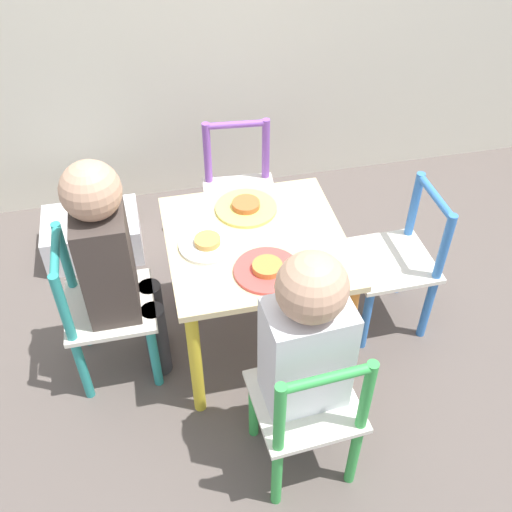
% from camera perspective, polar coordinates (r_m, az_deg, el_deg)
% --- Properties ---
extents(ground_plane, '(6.00, 6.00, 0.00)m').
position_cam_1_polar(ground_plane, '(2.04, -0.00, -7.89)').
color(ground_plane, '#5B514C').
extents(kids_table, '(0.51, 0.51, 0.45)m').
position_cam_1_polar(kids_table, '(1.77, -0.00, -0.22)').
color(kids_table, beige).
rests_on(kids_table, ground_plane).
extents(chair_green, '(0.28, 0.28, 0.51)m').
position_cam_1_polar(chair_green, '(1.57, 4.95, -14.56)').
color(chair_green, silver).
rests_on(chair_green, ground_plane).
extents(chair_teal, '(0.26, 0.26, 0.51)m').
position_cam_1_polar(chair_teal, '(1.84, -14.39, -5.06)').
color(chair_teal, silver).
rests_on(chair_teal, ground_plane).
extents(chair_purple, '(0.28, 0.28, 0.51)m').
position_cam_1_polar(chair_purple, '(2.20, -1.55, 5.69)').
color(chair_purple, silver).
rests_on(chair_purple, ground_plane).
extents(chair_blue, '(0.26, 0.26, 0.51)m').
position_cam_1_polar(chair_blue, '(1.98, 13.25, -0.63)').
color(chair_blue, silver).
rests_on(chair_blue, ground_plane).
extents(child_front, '(0.21, 0.22, 0.74)m').
position_cam_1_polar(child_front, '(1.45, 4.56, -8.53)').
color(child_front, '#38383D').
rests_on(child_front, ground_plane).
extents(child_left, '(0.21, 0.20, 0.76)m').
position_cam_1_polar(child_left, '(1.70, -13.52, -0.20)').
color(child_left, '#38383D').
rests_on(child_left, ground_plane).
extents(plate_front, '(0.18, 0.18, 0.03)m').
position_cam_1_polar(plate_front, '(1.61, 1.08, -1.30)').
color(plate_front, '#E54C47').
rests_on(plate_front, kids_table).
extents(plate_left, '(0.16, 0.16, 0.03)m').
position_cam_1_polar(plate_left, '(1.70, -4.63, 1.20)').
color(plate_left, white).
rests_on(plate_left, kids_table).
extents(plate_back, '(0.19, 0.19, 0.03)m').
position_cam_1_polar(plate_back, '(1.82, -0.96, 4.67)').
color(plate_back, '#EADB66').
rests_on(plate_back, kids_table).
extents(storage_bin, '(0.36, 0.25, 0.16)m').
position_cam_1_polar(storage_bin, '(2.38, -15.25, 1.93)').
color(storage_bin, silver).
rests_on(storage_bin, ground_plane).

